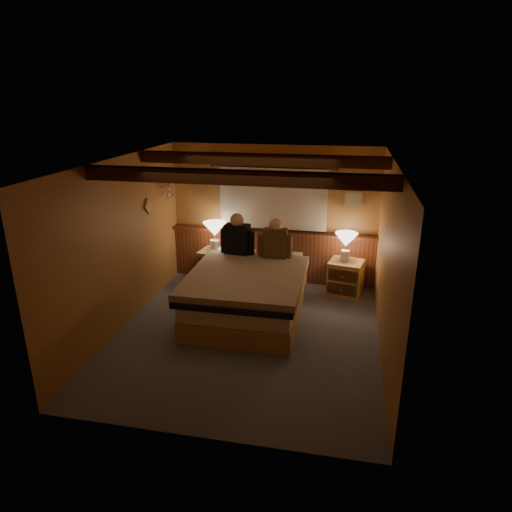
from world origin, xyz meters
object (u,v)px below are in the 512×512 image
(lamp_right, at_px, (346,241))
(duffel_bag, at_px, (205,285))
(bed, at_px, (248,293))
(person_right, at_px, (275,241))
(nightstand_right, at_px, (345,278))
(nightstand_left, at_px, (216,266))
(lamp_left, at_px, (215,231))
(person_left, at_px, (237,237))

(lamp_right, distance_m, duffel_bag, 2.45)
(duffel_bag, bearing_deg, lamp_right, 25.07)
(bed, xyz_separation_m, person_right, (0.30, 0.70, 0.61))
(lamp_right, height_order, person_right, person_right)
(nightstand_right, relative_size, duffel_bag, 1.02)
(nightstand_right, xyz_separation_m, lamp_right, (-0.03, 0.01, 0.63))
(nightstand_left, bearing_deg, duffel_bag, -85.24)
(lamp_right, bearing_deg, nightstand_right, -22.47)
(bed, xyz_separation_m, lamp_left, (-0.84, 1.17, 0.58))
(bed, distance_m, duffel_bag, 1.09)
(nightstand_left, distance_m, lamp_right, 2.31)
(bed, distance_m, lamp_right, 1.87)
(person_left, bearing_deg, lamp_left, 146.36)
(person_left, bearing_deg, duffel_bag, -159.22)
(nightstand_left, xyz_separation_m, lamp_right, (2.23, -0.06, 0.63))
(lamp_left, height_order, person_left, person_left)
(lamp_left, bearing_deg, lamp_right, -1.36)
(person_right, distance_m, duffel_bag, 1.43)
(person_left, bearing_deg, person_right, 0.33)
(person_right, bearing_deg, nightstand_left, 153.50)
(bed, relative_size, lamp_left, 4.14)
(nightstand_left, height_order, lamp_left, lamp_left)
(nightstand_right, height_order, person_left, person_left)
(bed, distance_m, lamp_left, 1.55)
(lamp_left, distance_m, duffel_bag, 0.96)
(nightstand_left, relative_size, person_right, 0.92)
(lamp_left, relative_size, lamp_right, 1.07)
(nightstand_left, distance_m, lamp_left, 0.66)
(nightstand_left, relative_size, lamp_left, 1.20)
(lamp_left, bearing_deg, nightstand_left, 45.54)
(person_right, xyz_separation_m, duffel_bag, (-1.17, -0.09, -0.81))
(nightstand_right, relative_size, lamp_right, 1.29)
(duffel_bag, bearing_deg, nightstand_right, 24.60)
(bed, bearing_deg, nightstand_right, 37.68)
(person_right, bearing_deg, nightstand_right, 16.14)
(lamp_left, relative_size, duffel_bag, 0.84)
(lamp_right, relative_size, person_left, 0.69)
(lamp_left, xyz_separation_m, lamp_right, (2.24, -0.05, -0.03))
(lamp_left, height_order, duffel_bag, lamp_left)
(person_left, xyz_separation_m, duffel_bag, (-0.54, -0.15, -0.83))
(lamp_left, xyz_separation_m, person_left, (0.50, -0.41, 0.04))
(bed, xyz_separation_m, nightstand_left, (-0.83, 1.18, -0.08))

